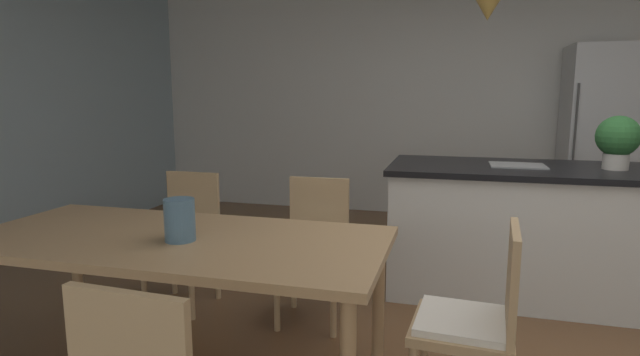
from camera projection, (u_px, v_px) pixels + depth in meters
name	position (u px, v px, depth m)	size (l,w,h in m)	color
wall_back_kitchen	(496.00, 99.00, 5.52)	(10.00, 0.12, 2.70)	silver
dining_table	(176.00, 249.00, 2.34)	(1.99, 0.90, 0.72)	tan
chair_far_left	(184.00, 234.00, 3.27)	(0.41, 0.41, 0.87)	tan
chair_kitchen_end	(475.00, 320.00, 2.01)	(0.43, 0.43, 0.87)	tan
chair_far_right	(314.00, 245.00, 3.04)	(0.41, 0.41, 0.87)	tan
kitchen_island	(535.00, 229.00, 3.44)	(2.00, 0.92, 0.91)	silver
refrigerator	(600.00, 141.00, 4.95)	(0.69, 0.67, 1.87)	silver
pendant_over_island_main	(488.00, 4.00, 3.29)	(0.25, 0.25, 0.83)	black
potted_plant_on_island	(618.00, 139.00, 3.21)	(0.27, 0.27, 0.35)	beige
vase_on_dining_table	(180.00, 220.00, 2.24)	(0.14, 0.14, 0.19)	slate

